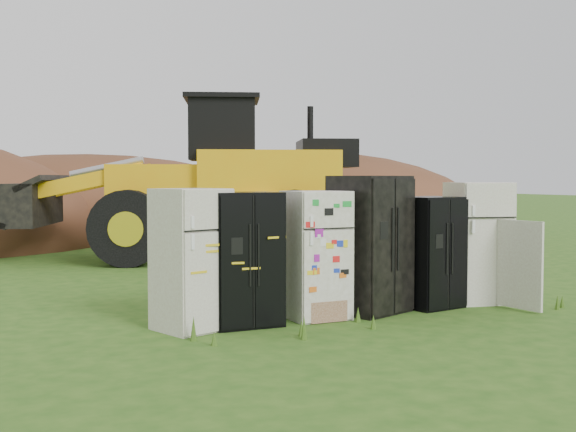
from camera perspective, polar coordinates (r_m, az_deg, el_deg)
name	(u,v)px	position (r m, az deg, el deg)	size (l,w,h in m)	color
ground	(350,314)	(10.32, 4.94, -7.75)	(120.00, 120.00, 0.00)	#275015
fridge_leftmost	(191,259)	(9.23, -7.69, -3.41)	(0.79, 0.76, 1.79)	silver
fridge_black_side	(243,259)	(9.45, -3.56, -3.40)	(0.91, 0.72, 1.74)	black
fridge_sticker	(316,255)	(9.90, 2.22, -3.08)	(0.78, 0.72, 1.75)	white
fridge_dark_mid	(370,244)	(10.39, 6.47, -2.23)	(1.00, 0.82, 1.96)	black
fridge_black_right	(430,252)	(10.95, 11.19, -2.82)	(0.82, 0.69, 1.65)	black
fridge_open_door	(478,242)	(11.54, 14.78, -2.04)	(0.84, 0.78, 1.86)	silver
wheel_loader	(181,178)	(17.19, -8.44, 2.97)	(7.95, 3.22, 3.85)	gold
dirt_mound_right	(316,237)	(23.75, 2.25, -1.65)	(12.97, 9.51, 5.57)	#4C2C18
dirt_mound_back	(89,233)	(26.39, -15.44, -1.29)	(15.97, 10.65, 5.55)	#4C2C18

